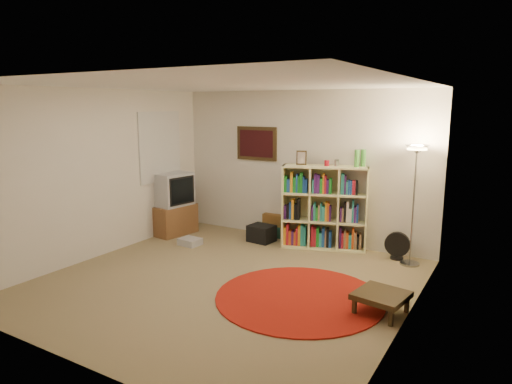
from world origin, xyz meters
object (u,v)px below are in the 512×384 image
(tv_stand, at_px, (173,205))
(side_table, at_px, (381,296))
(bookshelf, at_px, (323,208))
(suitcase, at_px, (274,229))
(floor_fan, at_px, (397,246))
(floor_lamp, at_px, (416,166))

(tv_stand, distance_m, side_table, 4.29)
(bookshelf, bearing_deg, side_table, -70.28)
(tv_stand, bearing_deg, suitcase, 37.42)
(tv_stand, bearing_deg, floor_fan, 17.57)
(suitcase, distance_m, side_table, 3.32)
(floor_lamp, bearing_deg, bookshelf, 175.25)
(suitcase, bearing_deg, floor_lamp, 0.85)
(side_table, bearing_deg, tv_stand, 162.32)
(suitcase, bearing_deg, tv_stand, -140.96)
(bookshelf, height_order, suitcase, bookshelf)
(bookshelf, relative_size, floor_lamp, 0.92)
(side_table, bearing_deg, bookshelf, 127.89)
(tv_stand, height_order, suitcase, tv_stand)
(floor_lamp, bearing_deg, side_table, -87.57)
(tv_stand, bearing_deg, side_table, -9.23)
(bookshelf, relative_size, side_table, 2.65)
(suitcase, bearing_deg, side_table, -30.90)
(tv_stand, bearing_deg, bookshelf, 21.32)
(tv_stand, relative_size, suitcase, 1.76)
(floor_lamp, bearing_deg, tv_stand, -173.18)
(bookshelf, xyz_separation_m, suitcase, (-1.03, 0.28, -0.55))
(floor_fan, height_order, suitcase, floor_fan)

